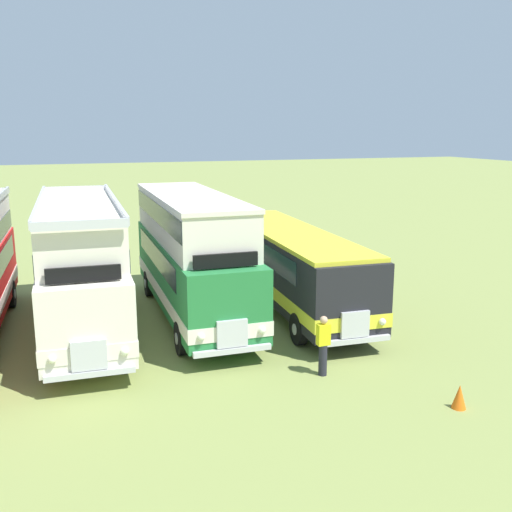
{
  "coord_description": "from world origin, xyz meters",
  "views": [
    {
      "loc": [
        6.76,
        -20.25,
        6.79
      ],
      "look_at": [
        13.95,
        -0.18,
        2.14
      ],
      "focal_mm": 41.21,
      "sensor_mm": 36.0,
      "label": 1
    }
  ],
  "objects_px": {
    "bus_seventh_in_row": "(81,262)",
    "bus_ninth_in_row": "(290,262)",
    "bus_eighth_in_row": "(191,250)",
    "marshal_person": "(323,345)",
    "cone_near_end": "(459,397)"
  },
  "relations": [
    {
      "from": "bus_eighth_in_row",
      "to": "bus_ninth_in_row",
      "type": "xyz_separation_m",
      "value": [
        3.85,
        -0.01,
        -0.71
      ]
    },
    {
      "from": "marshal_person",
      "to": "bus_ninth_in_row",
      "type": "bearing_deg",
      "value": 75.24
    },
    {
      "from": "bus_ninth_in_row",
      "to": "cone_near_end",
      "type": "distance_m",
      "value": 9.52
    },
    {
      "from": "bus_seventh_in_row",
      "to": "bus_eighth_in_row",
      "type": "bearing_deg",
      "value": 2.71
    },
    {
      "from": "cone_near_end",
      "to": "marshal_person",
      "type": "bearing_deg",
      "value": 127.86
    },
    {
      "from": "bus_seventh_in_row",
      "to": "bus_ninth_in_row",
      "type": "xyz_separation_m",
      "value": [
        7.71,
        0.17,
        -0.6
      ]
    },
    {
      "from": "cone_near_end",
      "to": "marshal_person",
      "type": "xyz_separation_m",
      "value": [
        -2.29,
        2.95,
        0.58
      ]
    },
    {
      "from": "bus_seventh_in_row",
      "to": "bus_ninth_in_row",
      "type": "height_order",
      "value": "bus_seventh_in_row"
    },
    {
      "from": "bus_seventh_in_row",
      "to": "marshal_person",
      "type": "bearing_deg",
      "value": -46.22
    },
    {
      "from": "cone_near_end",
      "to": "marshal_person",
      "type": "distance_m",
      "value": 3.78
    },
    {
      "from": "bus_seventh_in_row",
      "to": "cone_near_end",
      "type": "height_order",
      "value": "bus_seventh_in_row"
    },
    {
      "from": "bus_seventh_in_row",
      "to": "marshal_person",
      "type": "xyz_separation_m",
      "value": [
        6.01,
        -6.27,
        -1.47
      ]
    },
    {
      "from": "cone_near_end",
      "to": "bus_eighth_in_row",
      "type": "bearing_deg",
      "value": 115.33
    },
    {
      "from": "bus_ninth_in_row",
      "to": "marshal_person",
      "type": "height_order",
      "value": "bus_ninth_in_row"
    },
    {
      "from": "cone_near_end",
      "to": "marshal_person",
      "type": "relative_size",
      "value": 0.36
    }
  ]
}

